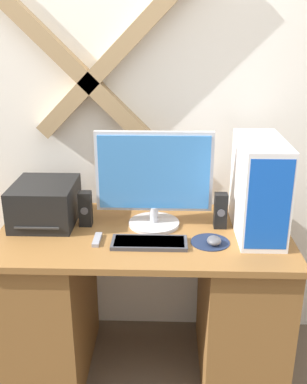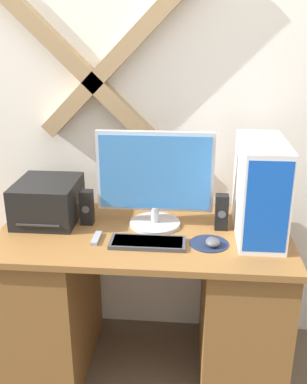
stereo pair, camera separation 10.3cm
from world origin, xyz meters
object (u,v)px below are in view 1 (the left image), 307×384
at_px(mouse, 214,241).
at_px(remote_control, 97,240).
at_px(computer_tower, 259,187).
at_px(speaker_left, 85,209).
at_px(keyboard, 149,243).
at_px(printer, 45,203).
at_px(monitor, 154,178).
at_px(speaker_right, 221,211).

bearing_deg(mouse, remote_control, 177.71).
bearing_deg(computer_tower, speaker_left, 176.84).
height_order(keyboard, printer, printer).
relative_size(monitor, mouse, 7.29).
height_order(mouse, remote_control, mouse).
distance_m(monitor, speaker_right, 0.35).
distance_m(monitor, speaker_left, 0.36).
height_order(computer_tower, printer, computer_tower).
relative_size(monitor, keyboard, 1.64).
height_order(computer_tower, remote_control, computer_tower).
bearing_deg(keyboard, monitor, 86.13).
bearing_deg(mouse, speaker_right, 76.54).
height_order(speaker_left, remote_control, speaker_left).
height_order(monitor, remote_control, monitor).
relative_size(monitor, printer, 1.61).
bearing_deg(monitor, speaker_left, -177.03).
relative_size(printer, remote_control, 2.80).
bearing_deg(computer_tower, printer, 175.63).
bearing_deg(speaker_right, keyboard, -149.70).
bearing_deg(printer, keyboard, -23.85).
xyz_separation_m(speaker_left, remote_control, (0.08, -0.17, -0.08)).
distance_m(keyboard, remote_control, 0.24).
relative_size(monitor, speaker_right, 3.21).
distance_m(printer, speaker_right, 0.85).
bearing_deg(mouse, computer_tower, 35.27).
relative_size(mouse, speaker_right, 0.44).
bearing_deg(remote_control, monitor, 36.86).
relative_size(monitor, computer_tower, 1.23).
xyz_separation_m(monitor, mouse, (0.27, -0.21, -0.22)).
distance_m(keyboard, computer_tower, 0.56).
bearing_deg(printer, remote_control, -35.89).
relative_size(speaker_left, speaker_right, 1.00).
bearing_deg(speaker_right, remote_control, -163.48).
distance_m(mouse, computer_tower, 0.32).
xyz_separation_m(monitor, printer, (-0.53, 0.02, -0.14)).
height_order(keyboard, speaker_left, speaker_left).
bearing_deg(monitor, remote_control, -143.14).
distance_m(keyboard, mouse, 0.29).
xyz_separation_m(monitor, speaker_left, (-0.33, -0.02, -0.15)).
distance_m(mouse, speaker_right, 0.20).
bearing_deg(keyboard, speaker_right, 30.30).
bearing_deg(keyboard, computer_tower, 17.06).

